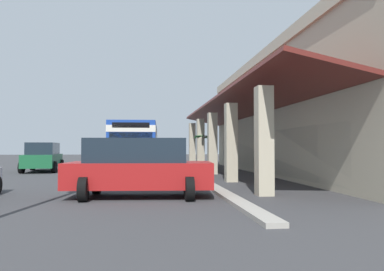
{
  "coord_description": "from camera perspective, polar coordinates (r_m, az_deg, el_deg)",
  "views": [
    {
      "loc": [
        23.81,
        0.23,
        1.68
      ],
      "look_at": [
        0.36,
        3.11,
        2.41
      ],
      "focal_mm": 34.84,
      "sensor_mm": 36.0,
      "label": 1
    }
  ],
  "objects": [
    {
      "name": "pedestrian",
      "position": [
        17.96,
        -11.34,
        -3.85
      ],
      "size": [
        0.59,
        0.5,
        1.78
      ],
      "color": "navy",
      "rests_on": "ground"
    },
    {
      "name": "potted_palm",
      "position": [
        28.0,
        1.72,
        -4.0
      ],
      "size": [
        1.58,
        1.74,
        2.57
      ],
      "color": "#4C4742",
      "rests_on": "ground"
    },
    {
      "name": "plaza_building",
      "position": [
        25.91,
        21.42,
        2.94
      ],
      "size": [
        25.76,
        14.15,
        7.49
      ],
      "color": "#B2A88E",
      "rests_on": "ground"
    },
    {
      "name": "transit_bus",
      "position": [
        25.2,
        -8.38,
        -1.35
      ],
      "size": [
        11.29,
        3.09,
        3.34
      ],
      "color": "#193D9E",
      "rests_on": "ground"
    },
    {
      "name": "parked_suv_green",
      "position": [
        27.46,
        -21.85,
        -3.02
      ],
      "size": [
        4.95,
        2.48,
        1.97
      ],
      "color": "#195933",
      "rests_on": "ground"
    },
    {
      "name": "curb_strip",
      "position": [
        22.92,
        -0.26,
        -5.81
      ],
      "size": [
        30.56,
        0.5,
        0.12
      ],
      "primitive_type": "cube",
      "color": "#9E998E",
      "rests_on": "ground"
    },
    {
      "name": "ground",
      "position": [
        25.1,
        11.1,
        -5.56
      ],
      "size": [
        120.0,
        120.0,
        0.0
      ],
      "primitive_type": "plane",
      "color": "#38383A"
    },
    {
      "name": "parked_suv_red",
      "position": [
        12.63,
        -8.15,
        -4.76
      ],
      "size": [
        2.97,
        4.94,
        1.97
      ],
      "color": "maroon",
      "rests_on": "ground"
    }
  ]
}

